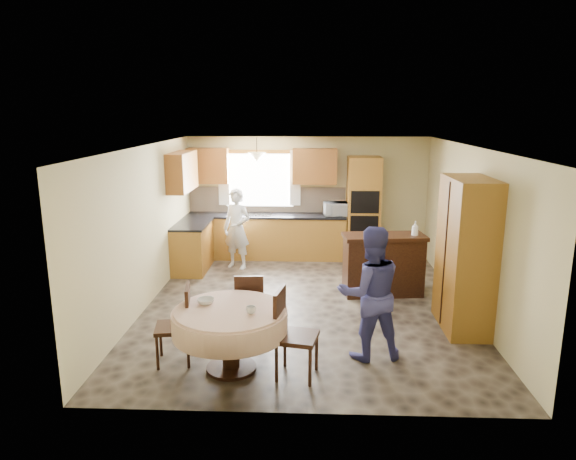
{
  "coord_description": "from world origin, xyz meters",
  "views": [
    {
      "loc": [
        0.04,
        -7.68,
        3.02
      ],
      "look_at": [
        -0.29,
        0.3,
        1.16
      ],
      "focal_mm": 32.0,
      "sensor_mm": 36.0,
      "label": 1
    }
  ],
  "objects_px": {
    "chair_right": "(290,329)",
    "person_dining": "(370,293)",
    "oven_tower": "(363,209)",
    "chair_left": "(180,321)",
    "cupboard": "(466,255)",
    "dining_table": "(230,322)",
    "person_sink": "(237,229)",
    "chair_back": "(250,303)",
    "sideboard": "(383,266)"
  },
  "relations": [
    {
      "from": "cupboard",
      "to": "dining_table",
      "type": "xyz_separation_m",
      "value": [
        -3.09,
        -1.36,
        -0.47
      ]
    },
    {
      "from": "dining_table",
      "to": "person_dining",
      "type": "height_order",
      "value": "person_dining"
    },
    {
      "from": "cupboard",
      "to": "person_dining",
      "type": "distance_m",
      "value": 1.73
    },
    {
      "from": "cupboard",
      "to": "person_dining",
      "type": "bearing_deg",
      "value": -146.03
    },
    {
      "from": "cupboard",
      "to": "chair_back",
      "type": "bearing_deg",
      "value": -170.22
    },
    {
      "from": "person_sink",
      "to": "dining_table",
      "type": "bearing_deg",
      "value": -58.81
    },
    {
      "from": "chair_right",
      "to": "person_dining",
      "type": "relative_size",
      "value": 0.62
    },
    {
      "from": "oven_tower",
      "to": "cupboard",
      "type": "height_order",
      "value": "cupboard"
    },
    {
      "from": "chair_left",
      "to": "chair_back",
      "type": "distance_m",
      "value": 1.03
    },
    {
      "from": "person_sink",
      "to": "sideboard",
      "type": "bearing_deg",
      "value": -3.0
    },
    {
      "from": "sideboard",
      "to": "chair_right",
      "type": "distance_m",
      "value": 3.15
    },
    {
      "from": "chair_right",
      "to": "person_dining",
      "type": "bearing_deg",
      "value": -50.56
    },
    {
      "from": "chair_back",
      "to": "dining_table",
      "type": "bearing_deg",
      "value": 76.85
    },
    {
      "from": "chair_right",
      "to": "person_sink",
      "type": "height_order",
      "value": "person_sink"
    },
    {
      "from": "cupboard",
      "to": "person_sink",
      "type": "relative_size",
      "value": 1.37
    },
    {
      "from": "dining_table",
      "to": "oven_tower",
      "type": "bearing_deg",
      "value": 67.23
    },
    {
      "from": "sideboard",
      "to": "chair_right",
      "type": "xyz_separation_m",
      "value": [
        -1.45,
        -2.8,
        0.1
      ]
    },
    {
      "from": "chair_left",
      "to": "person_dining",
      "type": "bearing_deg",
      "value": 85.96
    },
    {
      "from": "chair_right",
      "to": "person_sink",
      "type": "relative_size",
      "value": 0.67
    },
    {
      "from": "cupboard",
      "to": "person_sink",
      "type": "height_order",
      "value": "cupboard"
    },
    {
      "from": "chair_left",
      "to": "person_sink",
      "type": "distance_m",
      "value": 3.9
    },
    {
      "from": "sideboard",
      "to": "chair_back",
      "type": "relative_size",
      "value": 1.46
    },
    {
      "from": "chair_right",
      "to": "person_dining",
      "type": "height_order",
      "value": "person_dining"
    },
    {
      "from": "dining_table",
      "to": "chair_right",
      "type": "xyz_separation_m",
      "value": [
        0.7,
        -0.1,
        -0.02
      ]
    },
    {
      "from": "person_dining",
      "to": "chair_right",
      "type": "bearing_deg",
      "value": 17.81
    },
    {
      "from": "oven_tower",
      "to": "cupboard",
      "type": "xyz_separation_m",
      "value": [
        1.07,
        -3.44,
        0.01
      ]
    },
    {
      "from": "dining_table",
      "to": "chair_right",
      "type": "distance_m",
      "value": 0.71
    },
    {
      "from": "dining_table",
      "to": "chair_right",
      "type": "height_order",
      "value": "chair_right"
    },
    {
      "from": "oven_tower",
      "to": "person_dining",
      "type": "xyz_separation_m",
      "value": [
        -0.35,
        -4.4,
        -0.22
      ]
    },
    {
      "from": "sideboard",
      "to": "chair_left",
      "type": "bearing_deg",
      "value": -144.55
    },
    {
      "from": "chair_back",
      "to": "cupboard",
      "type": "bearing_deg",
      "value": -174.87
    },
    {
      "from": "sideboard",
      "to": "chair_left",
      "type": "relative_size",
      "value": 1.38
    },
    {
      "from": "dining_table",
      "to": "chair_back",
      "type": "height_order",
      "value": "chair_back"
    },
    {
      "from": "chair_left",
      "to": "person_dining",
      "type": "height_order",
      "value": "person_dining"
    },
    {
      "from": "chair_left",
      "to": "person_sink",
      "type": "xyz_separation_m",
      "value": [
        0.16,
        3.89,
        0.25
      ]
    },
    {
      "from": "chair_left",
      "to": "chair_right",
      "type": "distance_m",
      "value": 1.38
    },
    {
      "from": "oven_tower",
      "to": "chair_back",
      "type": "xyz_separation_m",
      "value": [
        -1.89,
        -3.95,
        -0.55
      ]
    },
    {
      "from": "oven_tower",
      "to": "chair_left",
      "type": "xyz_separation_m",
      "value": [
        -2.66,
        -4.63,
        -0.52
      ]
    },
    {
      "from": "cupboard",
      "to": "chair_left",
      "type": "relative_size",
      "value": 2.2
    },
    {
      "from": "chair_back",
      "to": "person_sink",
      "type": "xyz_separation_m",
      "value": [
        -0.61,
        3.21,
        0.27
      ]
    },
    {
      "from": "person_dining",
      "to": "chair_back",
      "type": "bearing_deg",
      "value": -26.31
    },
    {
      "from": "sideboard",
      "to": "chair_right",
      "type": "relative_size",
      "value": 1.29
    },
    {
      "from": "oven_tower",
      "to": "chair_right",
      "type": "distance_m",
      "value": 5.1
    },
    {
      "from": "chair_back",
      "to": "person_dining",
      "type": "bearing_deg",
      "value": 159.19
    },
    {
      "from": "chair_left",
      "to": "person_dining",
      "type": "relative_size",
      "value": 0.58
    },
    {
      "from": "sideboard",
      "to": "chair_right",
      "type": "height_order",
      "value": "chair_right"
    },
    {
      "from": "chair_back",
      "to": "chair_right",
      "type": "distance_m",
      "value": 1.12
    },
    {
      "from": "cupboard",
      "to": "dining_table",
      "type": "height_order",
      "value": "cupboard"
    },
    {
      "from": "cupboard",
      "to": "chair_left",
      "type": "distance_m",
      "value": 3.96
    },
    {
      "from": "chair_left",
      "to": "person_sink",
      "type": "bearing_deg",
      "value": 167.79
    }
  ]
}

